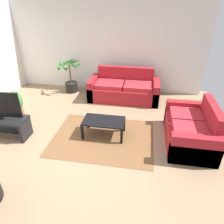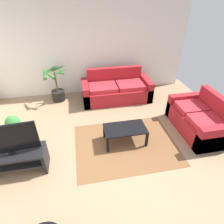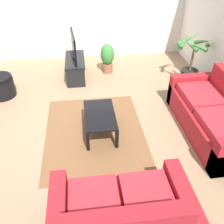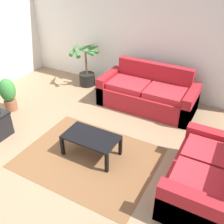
# 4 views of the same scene
# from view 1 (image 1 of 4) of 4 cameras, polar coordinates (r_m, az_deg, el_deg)

# --- Properties ---
(ground_plane) EXTENTS (6.60, 6.60, 0.00)m
(ground_plane) POSITION_cam_1_polar(r_m,az_deg,el_deg) (4.45, -8.76, -8.36)
(ground_plane) COLOR #937556
(wall_back) EXTENTS (6.00, 0.06, 2.70)m
(wall_back) POSITION_cam_1_polar(r_m,az_deg,el_deg) (6.57, -1.52, 17.62)
(wall_back) COLOR silver
(wall_back) RESTS_ON ground
(couch_main) EXTENTS (2.05, 0.90, 0.90)m
(couch_main) POSITION_cam_1_polar(r_m,az_deg,el_deg) (6.11, 3.39, 6.32)
(couch_main) COLOR maroon
(couch_main) RESTS_ON ground
(couch_loveseat) EXTENTS (0.90, 1.53, 0.90)m
(couch_loveseat) POSITION_cam_1_polar(r_m,az_deg,el_deg) (4.56, 21.28, -4.71)
(couch_loveseat) COLOR maroon
(couch_loveseat) RESTS_ON ground
(tv_stand) EXTENTS (1.10, 0.45, 0.46)m
(tv_stand) POSITION_cam_1_polar(r_m,az_deg,el_deg) (5.02, -28.41, -3.02)
(tv_stand) COLOR black
(tv_stand) RESTS_ON ground
(coffee_table) EXTENTS (0.90, 0.51, 0.39)m
(coffee_table) POSITION_cam_1_polar(r_m,az_deg,el_deg) (4.43, -2.34, -2.96)
(coffee_table) COLOR black
(coffee_table) RESTS_ON ground
(area_rug) EXTENTS (2.20, 1.70, 0.01)m
(area_rug) POSITION_cam_1_polar(r_m,az_deg,el_deg) (4.53, -2.52, -7.14)
(area_rug) COLOR brown
(area_rug) RESTS_ON ground
(potted_palm) EXTENTS (0.74, 0.77, 1.09)m
(potted_palm) POSITION_cam_1_polar(r_m,az_deg,el_deg) (6.70, -11.64, 9.29)
(potted_palm) COLOR black
(potted_palm) RESTS_ON ground
(potted_plant_small) EXTENTS (0.34, 0.34, 0.73)m
(potted_plant_small) POSITION_cam_1_polar(r_m,az_deg,el_deg) (5.61, -25.39, 2.20)
(potted_plant_small) COLOR brown
(potted_plant_small) RESTS_ON ground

